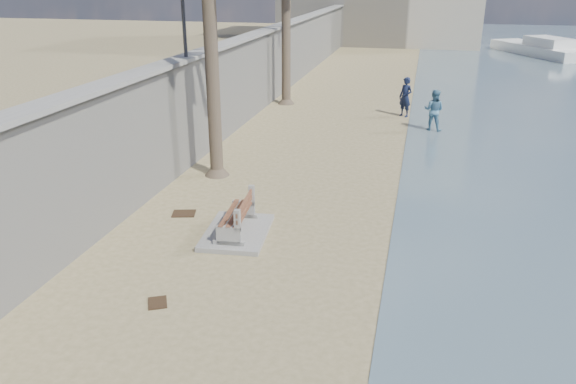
{
  "coord_description": "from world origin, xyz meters",
  "views": [
    {
      "loc": [
        2.44,
        -5.29,
        6.12
      ],
      "look_at": [
        -0.5,
        7.0,
        1.2
      ],
      "focal_mm": 35.0,
      "sensor_mm": 36.0,
      "label": 1
    }
  ],
  "objects_px": {
    "person_b": "(434,108)",
    "yacht_far": "(538,51)",
    "bench_far": "(237,220)",
    "person_a": "(406,94)"
  },
  "relations": [
    {
      "from": "person_a",
      "to": "person_b",
      "type": "height_order",
      "value": "person_a"
    },
    {
      "from": "person_a",
      "to": "bench_far",
      "type": "bearing_deg",
      "value": -67.44
    },
    {
      "from": "bench_far",
      "to": "person_a",
      "type": "distance_m",
      "value": 14.23
    },
    {
      "from": "bench_far",
      "to": "person_b",
      "type": "xyz_separation_m",
      "value": [
        4.78,
        11.55,
        0.54
      ]
    },
    {
      "from": "person_a",
      "to": "person_b",
      "type": "distance_m",
      "value": 2.55
    },
    {
      "from": "person_a",
      "to": "yacht_far",
      "type": "distance_m",
      "value": 25.8
    },
    {
      "from": "person_b",
      "to": "yacht_far",
      "type": "xyz_separation_m",
      "value": [
        8.36,
        26.15,
        -0.59
      ]
    },
    {
      "from": "person_a",
      "to": "yacht_far",
      "type": "height_order",
      "value": "person_a"
    },
    {
      "from": "person_b",
      "to": "person_a",
      "type": "bearing_deg",
      "value": -47.04
    },
    {
      "from": "bench_far",
      "to": "person_a",
      "type": "relative_size",
      "value": 1.14
    }
  ]
}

